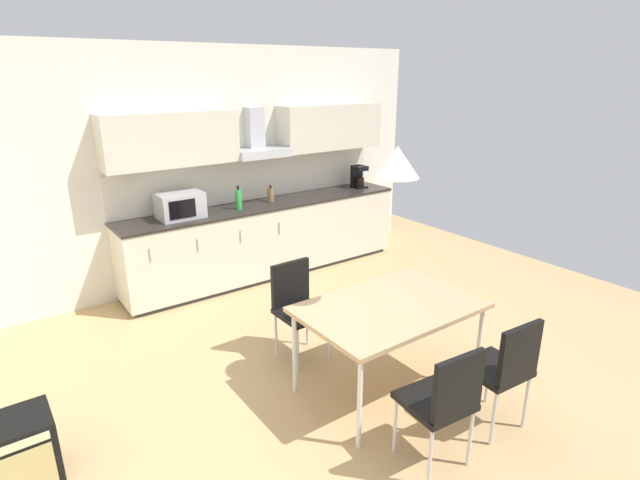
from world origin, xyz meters
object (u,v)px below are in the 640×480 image
object	(u,v)px
chair_near_left	(445,397)
chair_far_left	(297,301)
pendant_lamp	(397,162)
dining_table	(390,310)
chair_near_right	(505,364)
bottle_brown	(271,195)
microwave	(180,205)
bottle_green	(239,199)
guitar_amp	(9,454)
coffee_maker	(358,177)

from	to	relation	value
chair_near_left	chair_far_left	xyz separation A→B (m)	(0.01, 1.67, 0.00)
pendant_lamp	chair_far_left	bearing A→B (deg)	110.37
dining_table	chair_near_right	world-z (taller)	chair_near_right
bottle_brown	pendant_lamp	bearing A→B (deg)	-101.42
dining_table	chair_near_right	bearing A→B (deg)	-70.07
dining_table	chair_far_left	world-z (taller)	chair_far_left
microwave	chair_far_left	bearing A→B (deg)	-80.48
chair_near_right	bottle_brown	bearing A→B (deg)	86.06
bottle_brown	chair_near_left	size ratio (longest dim) A/B	0.23
chair_near_left	pendant_lamp	distance (m)	1.59
bottle_green	guitar_amp	xyz separation A→B (m)	(-2.63, -2.00, -0.82)
microwave	chair_near_right	world-z (taller)	microwave
chair_near_left	chair_near_right	xyz separation A→B (m)	(0.62, -0.00, 0.00)
chair_near_left	chair_far_left	size ratio (longest dim) A/B	1.00
coffee_maker	chair_far_left	distance (m)	2.96
bottle_green	guitar_amp	distance (m)	3.40
coffee_maker	chair_near_right	xyz separation A→B (m)	(-1.64, -3.53, -0.53)
chair_near_right	dining_table	bearing A→B (deg)	109.93
chair_far_left	coffee_maker	bearing A→B (deg)	39.54
dining_table	pendant_lamp	size ratio (longest dim) A/B	4.29
coffee_maker	chair_near_left	distance (m)	4.22
chair_near_right	chair_far_left	distance (m)	1.78
dining_table	guitar_amp	size ratio (longest dim) A/B	2.64
chair_near_right	bottle_green	bearing A→B (deg)	93.94
microwave	chair_far_left	distance (m)	1.93
coffee_maker	dining_table	size ratio (longest dim) A/B	0.22
guitar_amp	coffee_maker	bearing A→B (deg)	24.72
microwave	coffee_maker	world-z (taller)	coffee_maker
chair_near_right	pendant_lamp	distance (m)	1.58
coffee_maker	chair_near_right	distance (m)	3.92
chair_near_right	guitar_amp	xyz separation A→B (m)	(-2.87, 1.45, -0.31)
chair_far_left	pendant_lamp	size ratio (longest dim) A/B	2.72
microwave	chair_near_left	xyz separation A→B (m)	(0.30, -3.50, -0.53)
coffee_maker	chair_far_left	xyz separation A→B (m)	(-2.25, -1.86, -0.53)
coffee_maker	dining_table	distance (m)	3.34
bottle_brown	chair_near_right	world-z (taller)	bottle_brown
dining_table	pendant_lamp	world-z (taller)	pendant_lamp
chair_far_left	guitar_amp	distance (m)	2.29
dining_table	bottle_green	bearing A→B (deg)	88.58
microwave	chair_near_left	size ratio (longest dim) A/B	0.55
microwave	chair_near_right	distance (m)	3.66
bottle_green	chair_near_right	distance (m)	3.50
bottle_green	bottle_brown	bearing A→B (deg)	10.26
bottle_brown	chair_far_left	bearing A→B (deg)	-114.61
coffee_maker	chair_near_left	xyz separation A→B (m)	(-2.26, -3.53, -0.53)
dining_table	pendant_lamp	xyz separation A→B (m)	(-0.00, 0.00, 1.15)
dining_table	coffee_maker	bearing A→B (deg)	54.25
chair_far_left	pendant_lamp	bearing A→B (deg)	-69.63
dining_table	pendant_lamp	distance (m)	1.15
coffee_maker	bottle_green	xyz separation A→B (m)	(-1.87, -0.07, -0.03)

